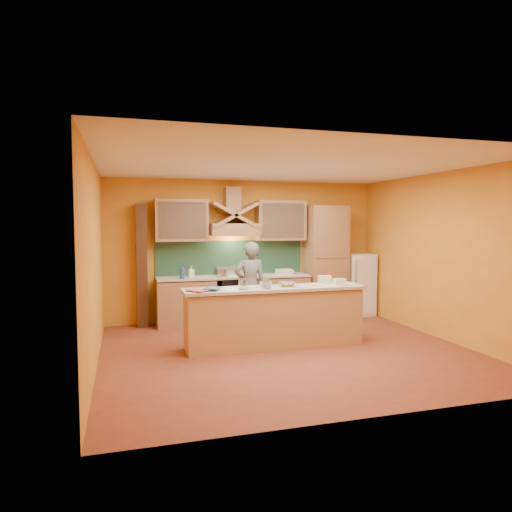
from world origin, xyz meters
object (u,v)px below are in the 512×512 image
object	(u,v)px
kitchen_scale	(266,285)
mixing_bowl	(287,284)
stove	(234,299)
fridge	(358,284)
person	(250,285)

from	to	relation	value
kitchen_scale	mixing_bowl	xyz separation A→B (m)	(0.40, 0.14, -0.02)
stove	mixing_bowl	bearing A→B (deg)	-77.23
fridge	kitchen_scale	distance (m)	3.36
stove	fridge	size ratio (longest dim) A/B	0.69
person	kitchen_scale	bearing A→B (deg)	86.06
stove	mixing_bowl	world-z (taller)	mixing_bowl
stove	mixing_bowl	size ratio (longest dim) A/B	3.38
fridge	kitchen_scale	world-z (taller)	fridge
stove	person	bearing A→B (deg)	-76.38
fridge	person	size ratio (longest dim) A/B	0.81
person	mixing_bowl	world-z (taller)	person
person	stove	bearing A→B (deg)	-74.86
person	mixing_bowl	xyz separation A→B (m)	(0.27, -1.23, 0.17)
fridge	stove	bearing A→B (deg)	180.00
fridge	person	bearing A→B (deg)	-166.21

